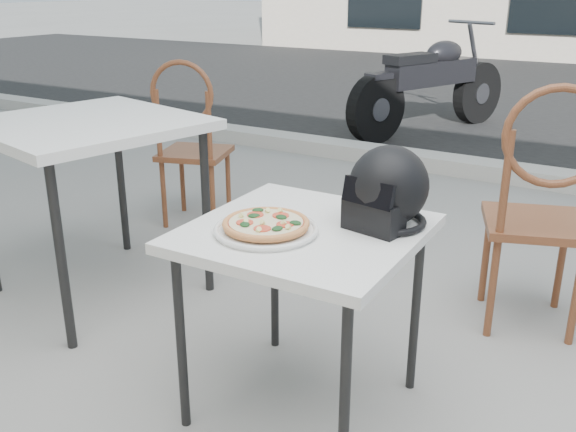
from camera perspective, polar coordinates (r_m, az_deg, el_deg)
The scene contains 9 objects.
ground at distance 2.34m, azimuth 16.06°, elevation -17.97°, with size 80.00×80.00×0.00m, color gray.
cafe_table_main at distance 2.07m, azimuth 1.47°, elevation -2.63°, with size 0.72×0.72×0.67m.
plate at distance 2.00m, azimuth -1.96°, elevation -1.24°, with size 0.40×0.40×0.02m.
pizza at distance 2.00m, azimuth -1.96°, elevation -0.66°, with size 0.30×0.30×0.03m.
helmet at distance 2.06m, azimuth 8.80°, elevation 2.22°, with size 0.30×0.31×0.26m.
cafe_chair_main at distance 2.76m, azimuth 21.71°, elevation 1.44°, with size 0.52×0.52×1.07m.
cafe_table_side at distance 3.01m, azimuth -17.40°, elevation 6.77°, with size 1.06×1.06×0.84m.
cafe_chair_side at distance 3.84m, azimuth -8.73°, elevation 7.11°, with size 0.49×0.49×1.01m.
motorcycle at distance 6.50m, azimuth 12.63°, elevation 11.27°, with size 0.91×2.00×1.05m.
Camera 1 is at (0.38, -1.82, 1.41)m, focal length 40.00 mm.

